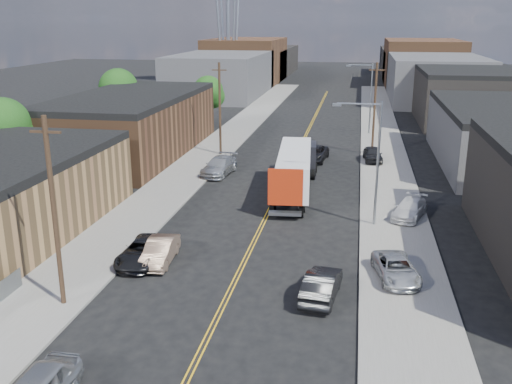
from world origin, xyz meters
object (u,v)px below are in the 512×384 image
at_px(car_left_d, 219,166).
at_px(car_right_lot_b, 410,209).
at_px(semi_truck, 296,167).
at_px(car_right_lot_c, 373,154).
at_px(car_left_b, 160,251).
at_px(car_ahead_truck, 314,154).
at_px(car_right_oncoming, 322,285).
at_px(car_left_c, 144,251).
at_px(car_right_lot_a, 396,268).

bearing_deg(car_left_d, car_right_lot_b, -23.82).
height_order(semi_truck, car_right_lot_c, semi_truck).
distance_m(car_left_b, car_ahead_truck, 28.78).
height_order(car_left_d, car_right_oncoming, car_left_d).
bearing_deg(car_left_b, car_left_d, 89.49).
bearing_deg(car_right_oncoming, car_right_lot_b, -105.68).
height_order(car_left_b, car_left_d, car_left_d).
height_order(car_left_b, car_left_c, car_left_b).
bearing_deg(car_left_c, car_left_d, 91.01).
relative_size(semi_truck, car_right_lot_a, 3.34).
distance_m(car_right_lot_a, car_right_lot_c, 28.48).
bearing_deg(car_right_lot_b, car_ahead_truck, 134.59).
height_order(semi_truck, car_ahead_truck, semi_truck).
distance_m(car_left_b, car_right_lot_c, 31.27).
xyz_separation_m(car_right_lot_b, car_ahead_truck, (-8.52, 17.05, -0.05)).
height_order(car_left_d, car_right_lot_c, car_left_d).
bearing_deg(car_right_lot_b, car_left_d, 167.49).
xyz_separation_m(car_right_lot_a, car_right_lot_b, (1.58, 10.99, 0.04)).
xyz_separation_m(car_left_b, car_ahead_truck, (7.16, 27.87, 0.04)).
bearing_deg(car_right_lot_c, car_ahead_truck, 178.41).
distance_m(car_left_b, car_left_d, 20.91).
bearing_deg(semi_truck, car_right_lot_a, -70.01).
xyz_separation_m(semi_truck, car_right_lot_c, (6.70, 11.93, -1.35)).
height_order(car_right_lot_b, car_ahead_truck, car_ahead_truck).
height_order(semi_truck, car_left_b, semi_truck).
bearing_deg(car_left_b, semi_truck, 63.97).
xyz_separation_m(car_left_b, car_right_lot_b, (15.69, 10.83, 0.09)).
height_order(car_right_oncoming, car_ahead_truck, car_ahead_truck).
distance_m(car_right_oncoming, car_right_lot_b, 14.89).
relative_size(car_left_c, car_right_oncoming, 1.10).
bearing_deg(car_right_oncoming, car_left_b, -9.90).
bearing_deg(car_left_c, car_right_oncoming, -14.12).
bearing_deg(car_left_b, car_right_lot_b, 30.47).
bearing_deg(car_left_b, car_ahead_truck, 71.44).
bearing_deg(car_right_lot_a, car_ahead_truck, 92.81).
relative_size(car_left_d, car_right_lot_c, 1.31).
relative_size(car_right_oncoming, car_right_lot_b, 1.00).
xyz_separation_m(car_left_c, car_right_oncoming, (11.06, -2.80, 0.06)).
distance_m(semi_truck, car_right_lot_a, 18.22).
bearing_deg(car_right_lot_c, car_left_b, -120.76).
relative_size(semi_truck, car_right_lot_b, 3.29).
distance_m(semi_truck, car_right_lot_b, 10.76).
bearing_deg(car_right_oncoming, car_ahead_truck, -78.14).
relative_size(semi_truck, car_ahead_truck, 2.75).
height_order(car_left_c, car_right_lot_c, car_right_lot_c).
relative_size(semi_truck, car_left_c, 2.99).
xyz_separation_m(car_left_c, car_ahead_truck, (8.15, 28.03, 0.06)).
bearing_deg(car_left_b, car_left_c, -175.04).
height_order(car_left_c, car_left_d, car_left_d).
relative_size(car_right_oncoming, car_right_lot_c, 1.06).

